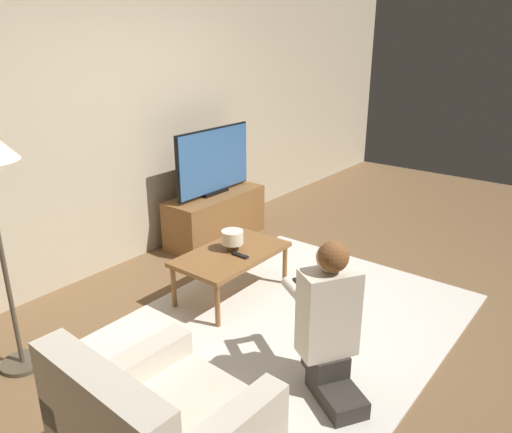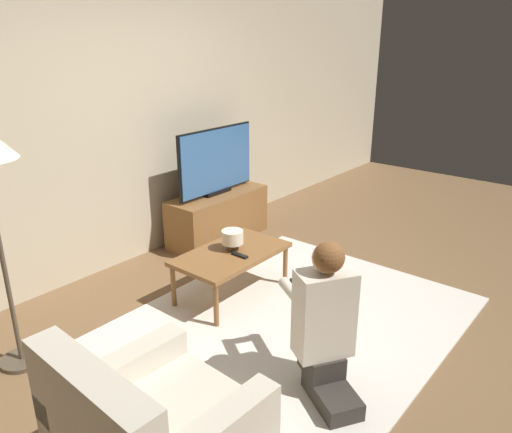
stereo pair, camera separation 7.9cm
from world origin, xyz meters
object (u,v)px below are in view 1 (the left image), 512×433
at_px(tv, 214,161).
at_px(person_kneeling, 329,320).
at_px(table_lamp, 232,238).
at_px(coffee_table, 231,257).

relative_size(tv, person_kneeling, 1.04).
height_order(person_kneeling, table_lamp, person_kneeling).
relative_size(person_kneeling, table_lamp, 5.47).
height_order(tv, table_lamp, tv).
distance_m(person_kneeling, table_lamp, 1.37).
bearing_deg(tv, table_lamp, -130.53).
bearing_deg(table_lamp, tv, 49.47).
distance_m(tv, person_kneeling, 2.57).
relative_size(coffee_table, table_lamp, 5.29).
bearing_deg(coffee_table, tv, 48.69).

